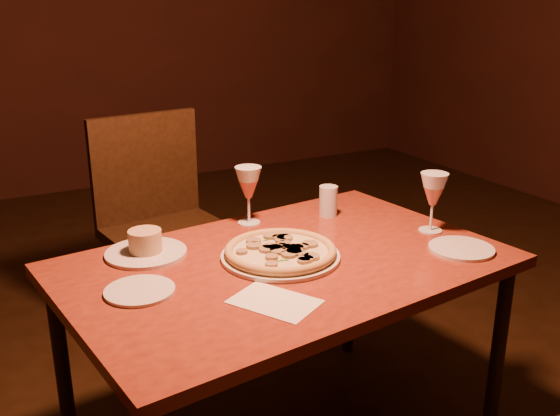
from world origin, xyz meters
name	(u,v)px	position (x,y,z in m)	size (l,w,h in m)	color
dining_table	(285,278)	(0.01, 0.16, 0.62)	(1.35, 0.96, 0.68)	maroon
chair_far	(163,221)	(-0.09, 1.02, 0.54)	(0.52, 0.52, 0.96)	black
pizza_plate	(280,252)	(0.00, 0.18, 0.70)	(0.35, 0.35, 0.04)	silver
ramekin_saucer	(146,247)	(-0.34, 0.39, 0.70)	(0.24, 0.24, 0.08)	silver
wine_glass_far	(249,195)	(0.05, 0.49, 0.78)	(0.09, 0.09, 0.20)	#BE5E4F
wine_glass_right	(433,202)	(0.55, 0.14, 0.78)	(0.09, 0.09, 0.20)	#BE5E4F
water_tumbler	(328,201)	(0.33, 0.43, 0.73)	(0.06, 0.06, 0.11)	silver
side_plate_left	(140,291)	(-0.43, 0.15, 0.68)	(0.18, 0.18, 0.01)	silver
side_plate_near	(461,249)	(0.52, -0.03, 0.68)	(0.20, 0.20, 0.01)	silver
menu_card	(275,302)	(-0.14, -0.06, 0.68)	(0.15, 0.21, 0.00)	silver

